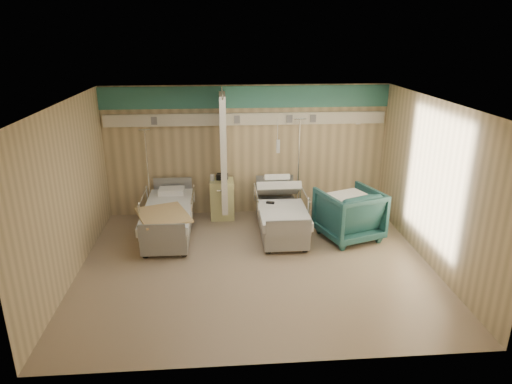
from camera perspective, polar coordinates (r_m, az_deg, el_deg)
The scene contains 13 objects.
ground at distance 8.01m, azimuth -0.04°, elevation -9.10°, with size 6.00×5.00×0.00m, color gray.
room_walls at distance 7.55m, azimuth -0.43°, elevation 4.35°, with size 6.04×5.04×2.82m.
bed_right at distance 9.10m, azimuth 3.09°, elevation -3.29°, with size 1.00×2.16×0.63m, color silver, non-canonical shape.
bed_left at distance 9.09m, azimuth -10.83°, elevation -3.66°, with size 1.00×2.16×0.63m, color silver, non-canonical shape.
bedside_cabinet at distance 9.83m, azimuth -4.25°, elevation -0.88°, with size 0.50×0.48×0.85m, color #DBD789.
visitor_armchair at distance 9.00m, azimuth 11.54°, elevation -2.70°, with size 1.06×1.09×0.99m, color #1E4B4B.
waffle_blanket at distance 8.81m, azimuth 11.71°, elevation 0.50°, with size 0.69×0.61×0.08m, color white.
iv_stand_right at distance 10.03m, azimuth 5.21°, elevation -0.39°, with size 0.38×0.38×2.14m.
iv_stand_left at distance 9.96m, azimuth -13.08°, elevation -1.20°, with size 0.35×0.35×1.96m.
call_remote at distance 8.97m, azimuth 1.80°, elevation -1.34°, with size 0.16×0.07×0.04m, color black.
tan_blanket at distance 8.54m, azimuth -11.53°, elevation -2.82°, with size 0.84×1.06×0.04m, color #D9B66F.
toiletry_bag at distance 9.70m, azimuth -4.25°, elevation 1.91°, with size 0.23×0.15×0.13m, color black.
white_cup at distance 9.66m, azimuth -5.48°, elevation 1.81°, with size 0.09×0.09×0.13m, color white.
Camera 1 is at (-0.55, -7.02, 3.83)m, focal length 32.00 mm.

